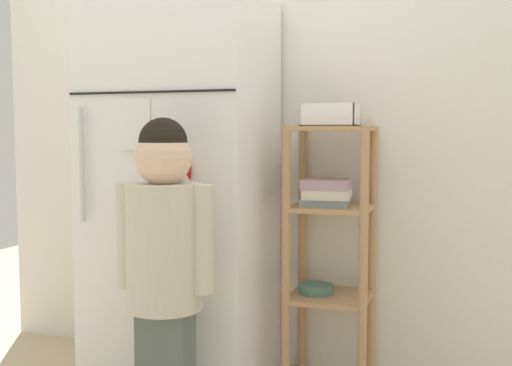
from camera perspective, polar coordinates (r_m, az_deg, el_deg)
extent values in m
cube|color=silver|center=(2.73, -0.43, 4.89)|extent=(2.57, 0.03, 2.12)
cube|color=white|center=(2.52, -6.96, -0.82)|extent=(0.69, 0.58, 1.62)
cube|color=black|center=(2.25, -10.16, 8.53)|extent=(0.67, 0.01, 0.01)
cylinder|color=silver|center=(2.37, -16.22, 1.72)|extent=(0.02, 0.02, 0.44)
cube|color=white|center=(2.27, -11.45, 5.51)|extent=(0.13, 0.00, 0.19)
cube|color=#E05C11|center=(2.34, -10.83, -9.90)|extent=(0.02, 0.01, 0.02)
cube|color=#763CF0|center=(2.18, -5.85, -0.71)|extent=(0.03, 0.01, 0.03)
cube|color=#2591C0|center=(2.29, -10.67, -4.64)|extent=(0.03, 0.02, 0.03)
cube|color=#C04D0C|center=(2.18, -6.62, 1.75)|extent=(0.03, 0.01, 0.03)
cube|color=red|center=(2.19, -6.71, 0.98)|extent=(0.04, 0.02, 0.04)
cylinder|color=beige|center=(2.07, -8.71, -5.99)|extent=(0.26, 0.26, 0.43)
sphere|color=beige|center=(2.11, -7.85, -0.16)|extent=(0.11, 0.11, 0.11)
sphere|color=beige|center=(2.04, -8.82, 2.39)|extent=(0.19, 0.19, 0.19)
sphere|color=black|center=(2.04, -8.84, 3.89)|extent=(0.16, 0.16, 0.16)
cylinder|color=beige|center=(2.13, -12.16, -4.86)|extent=(0.07, 0.07, 0.37)
cylinder|color=beige|center=(2.01, -5.07, -5.36)|extent=(0.07, 0.07, 0.37)
cylinder|color=tan|center=(2.39, 2.83, -7.61)|extent=(0.04, 0.04, 1.08)
cylinder|color=tan|center=(2.33, 10.17, -7.98)|extent=(0.04, 0.04, 1.08)
cylinder|color=tan|center=(2.67, 4.43, -6.33)|extent=(0.04, 0.04, 1.08)
cylinder|color=tan|center=(2.62, 11.00, -6.62)|extent=(0.04, 0.04, 1.08)
cube|color=tan|center=(2.45, 7.23, 5.15)|extent=(0.32, 0.31, 0.02)
cube|color=tan|center=(2.46, 7.15, -2.34)|extent=(0.32, 0.31, 0.02)
cube|color=tan|center=(2.54, 7.07, -10.67)|extent=(0.32, 0.31, 0.02)
cube|color=#99B2C6|center=(2.47, 6.60, -1.77)|extent=(0.20, 0.19, 0.03)
cube|color=silver|center=(2.45, 6.82, -1.05)|extent=(0.20, 0.19, 0.04)
cube|color=#B293A3|center=(2.45, 6.71, -0.11)|extent=(0.20, 0.19, 0.04)
cylinder|color=#4C7266|center=(2.54, 5.73, -10.00)|extent=(0.15, 0.15, 0.04)
cube|color=white|center=(2.46, 7.13, 5.43)|extent=(0.22, 0.19, 0.01)
cube|color=white|center=(2.37, 6.73, 6.48)|extent=(0.22, 0.01, 0.09)
cube|color=white|center=(2.56, 7.52, 6.34)|extent=(0.22, 0.01, 0.09)
cube|color=white|center=(2.49, 4.74, 6.41)|extent=(0.01, 0.19, 0.09)
cube|color=white|center=(2.45, 9.58, 6.39)|extent=(0.01, 0.19, 0.09)
sphere|color=#AF3313|center=(2.45, 6.31, 6.33)|extent=(0.07, 0.07, 0.07)
sphere|color=red|center=(2.47, 7.80, 6.31)|extent=(0.07, 0.07, 0.07)
sphere|color=orange|center=(2.49, 7.14, 6.34)|extent=(0.07, 0.07, 0.07)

